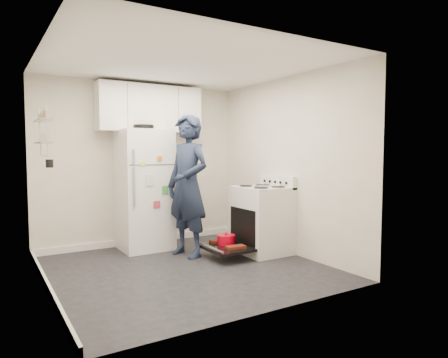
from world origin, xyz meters
TOP-DOWN VIEW (x-y plane):
  - room at (-0.03, 0.03)m, footprint 3.21×3.21m
  - electric_range at (1.26, 0.15)m, footprint 0.66×0.76m
  - open_oven_door at (0.70, 0.19)m, footprint 0.55×0.70m
  - refrigerator at (-0.07, 1.25)m, footprint 0.72×0.74m
  - upper_cabinets at (0.10, 1.43)m, footprint 1.60×0.33m
  - wall_shelf_rack at (-1.52, 0.49)m, footprint 0.14×0.60m
  - person at (0.30, 0.55)m, footprint 0.65×0.82m

SIDE VIEW (x-z plane):
  - open_oven_door at x=0.70m, z-range 0.07..0.28m
  - electric_range at x=1.26m, z-range -0.08..1.02m
  - refrigerator at x=-0.07m, z-range -0.03..1.81m
  - person at x=0.30m, z-range 0.00..1.96m
  - room at x=-0.03m, z-range -0.05..2.46m
  - wall_shelf_rack at x=-1.52m, z-range 1.37..1.98m
  - upper_cabinets at x=0.10m, z-range 1.75..2.45m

